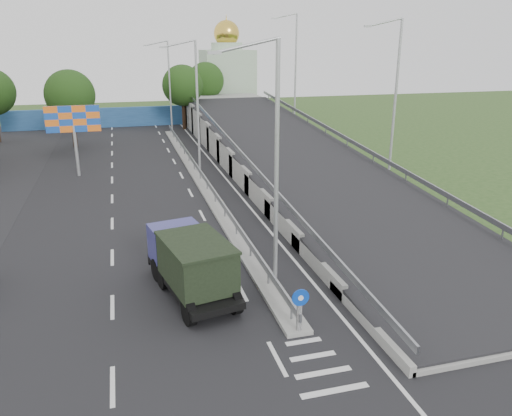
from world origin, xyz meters
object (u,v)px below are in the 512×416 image
object	(u,v)px
lamp_post_near	(272,155)
dump_truck	(191,261)
sign_bollard	(300,310)
lamp_post_mid	(195,101)
church	(227,77)
lamp_post_far	(168,82)
billboard	(73,123)

from	to	relation	value
lamp_post_near	dump_truck	distance (m)	5.52
sign_bollard	lamp_post_mid	world-z (taller)	lamp_post_mid
lamp_post_near	church	xyz separation A→B (m)	(9.89, 54.00, -0.50)
lamp_post_mid	lamp_post_far	bearing A→B (deg)	90.00
sign_bollard	dump_truck	xyz separation A→B (m)	(-3.25, 4.22, 0.42)
lamp_post_near	lamp_post_mid	world-z (taller)	same
lamp_post_near	lamp_post_mid	xyz separation A→B (m)	(0.00, 20.00, 0.00)
sign_bollard	church	bearing A→B (deg)	80.19
church	billboard	bearing A→B (deg)	-120.70
lamp_post_near	lamp_post_far	distance (m)	40.00
lamp_post_near	dump_truck	size ratio (longest dim) A/B	1.61
lamp_post_near	lamp_post_mid	bearing A→B (deg)	90.00
church	billboard	distance (m)	37.23
lamp_post_mid	lamp_post_near	bearing A→B (deg)	-90.00
billboard	dump_truck	xyz separation A→B (m)	(5.75, -21.60, -2.73)
church	dump_truck	xyz separation A→B (m)	(-13.25, -53.60, -3.86)
sign_bollard	billboard	distance (m)	27.53
lamp_post_mid	lamp_post_far	size ratio (longest dim) A/B	1.00
lamp_post_near	billboard	distance (m)	23.87
lamp_post_far	dump_truck	xyz separation A→B (m)	(-3.36, -39.60, -4.36)
billboard	dump_truck	bearing A→B (deg)	-75.10
lamp_post_far	church	distance (m)	17.15
lamp_post_mid	church	xyz separation A→B (m)	(9.89, 34.00, -0.50)
lamp_post_near	sign_bollard	bearing A→B (deg)	-91.64
dump_truck	lamp_post_near	bearing A→B (deg)	-18.16
billboard	dump_truck	size ratio (longest dim) A/B	0.88
lamp_post_near	church	bearing A→B (deg)	79.62
lamp_post_mid	sign_bollard	bearing A→B (deg)	-90.26
church	lamp_post_near	bearing A→B (deg)	-100.38
lamp_post_near	dump_truck	bearing A→B (deg)	173.23
lamp_post_far	billboard	world-z (taller)	lamp_post_far
billboard	church	bearing A→B (deg)	59.30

